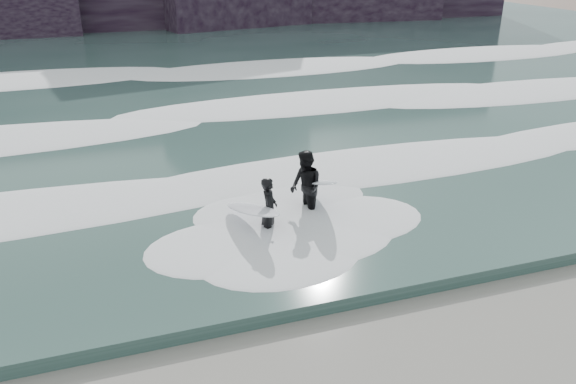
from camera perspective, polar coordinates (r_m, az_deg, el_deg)
name	(u,v)px	position (r m, az deg, el deg)	size (l,w,h in m)	color
sea	(138,63)	(34.67, -15.04, 12.57)	(90.00, 52.00, 0.30)	#304C46
foam_near	(197,186)	(15.40, -9.22, 0.57)	(60.00, 3.20, 0.20)	white
foam_mid	(165,117)	(21.96, -12.39, 7.43)	(60.00, 4.00, 0.24)	white
foam_far	(143,71)	(30.69, -14.49, 11.84)	(60.00, 4.80, 0.30)	white
surfer_left	(263,209)	(13.01, -2.55, -1.74)	(1.24, 2.39, 1.55)	black
surfer_right	(307,187)	(13.83, 1.98, 0.53)	(1.23, 2.10, 1.84)	black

